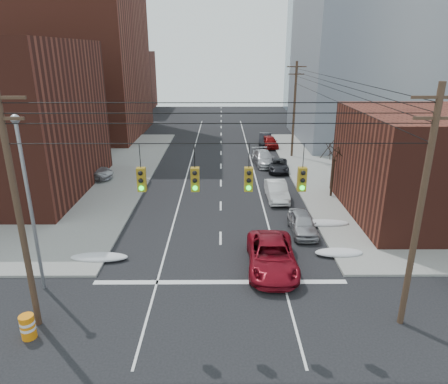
{
  "coord_description": "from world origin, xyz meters",
  "views": [
    {
      "loc": [
        0.1,
        -12.62,
        12.09
      ],
      "look_at": [
        0.25,
        12.98,
        3.0
      ],
      "focal_mm": 32.0,
      "sensor_mm": 36.0,
      "label": 1
    }
  ],
  "objects_px": {
    "parked_car_e": "(269,142)",
    "lot_car_b": "(85,172)",
    "red_pickup": "(272,256)",
    "lot_car_a": "(58,188)",
    "lot_car_c": "(16,174)",
    "parked_car_d": "(264,158)",
    "construction_barrel": "(28,326)",
    "parked_car_f": "(265,139)",
    "parked_car_b": "(277,191)",
    "parked_car_a": "(302,223)",
    "parked_car_c": "(278,165)",
    "lot_car_d": "(39,160)"
  },
  "relations": [
    {
      "from": "parked_car_d",
      "to": "parked_car_f",
      "type": "relative_size",
      "value": 1.15
    },
    {
      "from": "parked_car_c",
      "to": "lot_car_c",
      "type": "relative_size",
      "value": 0.82
    },
    {
      "from": "red_pickup",
      "to": "lot_car_b",
      "type": "distance_m",
      "value": 23.38
    },
    {
      "from": "parked_car_a",
      "to": "parked_car_e",
      "type": "relative_size",
      "value": 0.95
    },
    {
      "from": "parked_car_b",
      "to": "lot_car_a",
      "type": "distance_m",
      "value": 19.06
    },
    {
      "from": "lot_car_d",
      "to": "parked_car_a",
      "type": "bearing_deg",
      "value": -126.69
    },
    {
      "from": "parked_car_c",
      "to": "parked_car_e",
      "type": "bearing_deg",
      "value": 93.57
    },
    {
      "from": "parked_car_c",
      "to": "construction_barrel",
      "type": "relative_size",
      "value": 3.86
    },
    {
      "from": "lot_car_d",
      "to": "construction_barrel",
      "type": "distance_m",
      "value": 29.56
    },
    {
      "from": "parked_car_f",
      "to": "construction_barrel",
      "type": "bearing_deg",
      "value": -103.94
    },
    {
      "from": "red_pickup",
      "to": "lot_car_a",
      "type": "bearing_deg",
      "value": 146.13
    },
    {
      "from": "parked_car_a",
      "to": "lot_car_d",
      "type": "xyz_separation_m",
      "value": [
        -25.49,
        16.5,
        0.17
      ]
    },
    {
      "from": "lot_car_a",
      "to": "lot_car_c",
      "type": "xyz_separation_m",
      "value": [
        -5.42,
        3.68,
        0.13
      ]
    },
    {
      "from": "lot_car_b",
      "to": "lot_car_d",
      "type": "distance_m",
      "value": 7.94
    },
    {
      "from": "lot_car_d",
      "to": "lot_car_a",
      "type": "bearing_deg",
      "value": -152.17
    },
    {
      "from": "parked_car_d",
      "to": "construction_barrel",
      "type": "distance_m",
      "value": 31.47
    },
    {
      "from": "parked_car_f",
      "to": "construction_barrel",
      "type": "distance_m",
      "value": 41.27
    },
    {
      "from": "lot_car_b",
      "to": "lot_car_c",
      "type": "relative_size",
      "value": 1.0
    },
    {
      "from": "parked_car_a",
      "to": "lot_car_c",
      "type": "xyz_separation_m",
      "value": [
        -25.39,
        11.22,
        0.22
      ]
    },
    {
      "from": "parked_car_c",
      "to": "lot_car_a",
      "type": "relative_size",
      "value": 1.11
    },
    {
      "from": "parked_car_b",
      "to": "parked_car_f",
      "type": "height_order",
      "value": "parked_car_b"
    },
    {
      "from": "lot_car_c",
      "to": "lot_car_a",
      "type": "bearing_deg",
      "value": -109.97
    },
    {
      "from": "parked_car_c",
      "to": "lot_car_a",
      "type": "height_order",
      "value": "lot_car_a"
    },
    {
      "from": "parked_car_c",
      "to": "parked_car_e",
      "type": "relative_size",
      "value": 1.0
    },
    {
      "from": "red_pickup",
      "to": "lot_car_c",
      "type": "distance_m",
      "value": 27.79
    },
    {
      "from": "red_pickup",
      "to": "parked_car_b",
      "type": "relative_size",
      "value": 1.27
    },
    {
      "from": "lot_car_d",
      "to": "parked_car_f",
      "type": "bearing_deg",
      "value": -70.07
    },
    {
      "from": "parked_car_a",
      "to": "parked_car_e",
      "type": "xyz_separation_m",
      "value": [
        0.67,
        26.24,
        0.04
      ]
    },
    {
      "from": "parked_car_b",
      "to": "lot_car_c",
      "type": "height_order",
      "value": "lot_car_c"
    },
    {
      "from": "parked_car_c",
      "to": "lot_car_b",
      "type": "bearing_deg",
      "value": -165.07
    },
    {
      "from": "parked_car_b",
      "to": "construction_barrel",
      "type": "relative_size",
      "value": 4.09
    },
    {
      "from": "parked_car_d",
      "to": "parked_car_f",
      "type": "xyz_separation_m",
      "value": [
        1.2,
        10.11,
        -0.01
      ]
    },
    {
      "from": "lot_car_b",
      "to": "construction_barrel",
      "type": "height_order",
      "value": "lot_car_b"
    },
    {
      "from": "parked_car_a",
      "to": "lot_car_b",
      "type": "height_order",
      "value": "lot_car_b"
    },
    {
      "from": "parked_car_b",
      "to": "construction_barrel",
      "type": "bearing_deg",
      "value": -128.29
    },
    {
      "from": "parked_car_b",
      "to": "lot_car_b",
      "type": "xyz_separation_m",
      "value": [
        -18.08,
        5.23,
        0.13
      ]
    },
    {
      "from": "parked_car_b",
      "to": "parked_car_d",
      "type": "distance_m",
      "value": 11.01
    },
    {
      "from": "parked_car_c",
      "to": "parked_car_e",
      "type": "xyz_separation_m",
      "value": [
        0.31,
        11.01,
        0.14
      ]
    },
    {
      "from": "lot_car_a",
      "to": "lot_car_d",
      "type": "height_order",
      "value": "lot_car_d"
    },
    {
      "from": "red_pickup",
      "to": "parked_car_d",
      "type": "height_order",
      "value": "red_pickup"
    },
    {
      "from": "parked_car_e",
      "to": "lot_car_c",
      "type": "distance_m",
      "value": 30.08
    },
    {
      "from": "parked_car_e",
      "to": "red_pickup",
      "type": "bearing_deg",
      "value": -102.11
    },
    {
      "from": "parked_car_d",
      "to": "lot_car_a",
      "type": "height_order",
      "value": "parked_car_d"
    },
    {
      "from": "parked_car_f",
      "to": "lot_car_c",
      "type": "bearing_deg",
      "value": -140.49
    },
    {
      "from": "parked_car_b",
      "to": "red_pickup",
      "type": "bearing_deg",
      "value": -99.95
    },
    {
      "from": "lot_car_b",
      "to": "lot_car_d",
      "type": "xyz_separation_m",
      "value": [
        -6.47,
        4.59,
        -0.01
      ]
    },
    {
      "from": "red_pickup",
      "to": "parked_car_f",
      "type": "relative_size",
      "value": 1.29
    },
    {
      "from": "parked_car_e",
      "to": "lot_car_b",
      "type": "xyz_separation_m",
      "value": [
        -19.68,
        -14.34,
        0.14
      ]
    },
    {
      "from": "red_pickup",
      "to": "parked_car_c",
      "type": "bearing_deg",
      "value": 83.13
    },
    {
      "from": "red_pickup",
      "to": "parked_car_c",
      "type": "height_order",
      "value": "red_pickup"
    }
  ]
}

